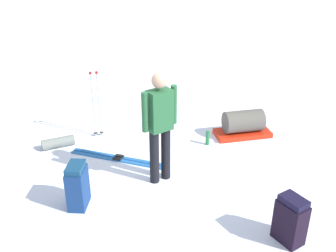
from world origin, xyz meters
TOP-DOWN VIEW (x-y plane):
  - ground_plane at (0.00, 0.00)m, footprint 80.00×80.00m
  - skier_standing at (-0.08, -0.42)m, footprint 0.47×0.39m
  - ski_pair_near at (-0.83, 0.10)m, footprint 1.69×0.58m
  - backpack_large_dark at (1.60, -1.62)m, footprint 0.40×0.42m
  - backpack_bright at (-1.13, -1.14)m, footprint 0.24×0.37m
  - ski_poles_planted_near at (-1.36, 0.91)m, footprint 0.17×0.10m
  - gear_sled at (1.29, 1.13)m, footprint 1.10×0.73m
  - sleeping_mat_rolled at (-1.96, 0.43)m, footprint 0.57×0.42m
  - thermos_bottle at (0.64, 0.73)m, footprint 0.07×0.07m

SIDE VIEW (x-z plane):
  - ground_plane at x=0.00m, z-range 0.00..0.00m
  - ski_pair_near at x=-0.83m, z-range -0.01..0.04m
  - sleeping_mat_rolled at x=-1.96m, z-range 0.00..0.18m
  - thermos_bottle at x=0.64m, z-range 0.00..0.26m
  - gear_sled at x=1.29m, z-range -0.02..0.47m
  - backpack_large_dark at x=1.60m, z-range -0.01..0.62m
  - backpack_bright at x=-1.13m, z-range -0.01..0.64m
  - ski_poles_planted_near at x=-1.36m, z-range 0.07..1.31m
  - skier_standing at x=-0.08m, z-range 0.10..1.80m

